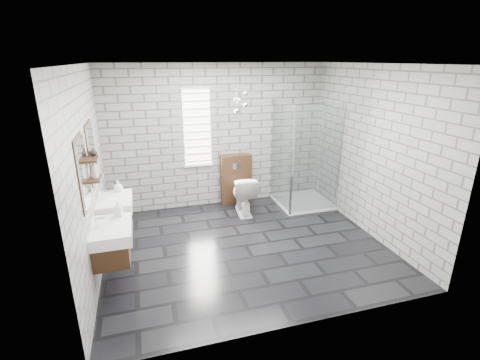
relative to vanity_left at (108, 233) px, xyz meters
name	(u,v)px	position (x,y,z in m)	size (l,w,h in m)	color
floor	(246,246)	(1.91, 0.50, -0.77)	(4.20, 3.60, 0.02)	black
ceiling	(247,63)	(1.91, 0.50, 1.95)	(4.20, 3.60, 0.02)	white
wall_back	(218,137)	(1.91, 2.31, 0.59)	(4.20, 0.02, 2.70)	gray
wall_front	(301,214)	(1.91, -1.31, 0.59)	(4.20, 0.02, 2.70)	gray
wall_left	(88,176)	(-0.20, 0.50, 0.59)	(0.02, 3.60, 2.70)	gray
wall_right	(372,152)	(4.02, 0.50, 0.59)	(0.02, 3.60, 2.70)	gray
vanity_left	(108,233)	(0.00, 0.00, 0.00)	(0.47, 0.70, 1.57)	#3C2312
vanity_right	(112,204)	(0.00, 0.92, 0.00)	(0.47, 0.70, 1.57)	#3C2312
shelf_lower	(95,179)	(-0.12, 0.45, 0.56)	(0.14, 0.30, 0.03)	#3C2312
shelf_upper	(92,159)	(-0.12, 0.45, 0.82)	(0.14, 0.30, 0.03)	#3C2312
window	(197,128)	(1.51, 2.28, 0.79)	(0.56, 0.05, 1.48)	white
cistern_panel	(236,179)	(2.23, 2.20, -0.26)	(0.60, 0.20, 1.00)	#3C2312
flush_plate	(237,166)	(2.23, 2.09, 0.04)	(0.18, 0.01, 0.12)	silver
shower_enclosure	(302,182)	(3.41, 1.68, -0.25)	(1.00, 1.00, 2.03)	white
pendant_cluster	(240,101)	(2.22, 1.86, 1.31)	(0.27, 0.22, 0.84)	silver
toilet	(243,194)	(2.23, 1.70, -0.39)	(0.41, 0.73, 0.74)	white
soap_bottle_a	(118,209)	(0.12, 0.26, 0.19)	(0.09, 0.09, 0.20)	#B2B2B2
soap_bottle_b	(118,186)	(0.09, 1.19, 0.18)	(0.14, 0.14, 0.18)	#B2B2B2
soap_bottle_c	(94,169)	(-0.11, 0.44, 0.70)	(0.09, 0.09, 0.23)	#B2B2B2
vase	(93,152)	(-0.11, 0.56, 0.89)	(0.10, 0.10, 0.10)	#B2B2B2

